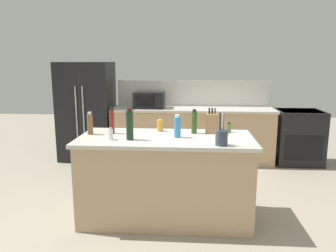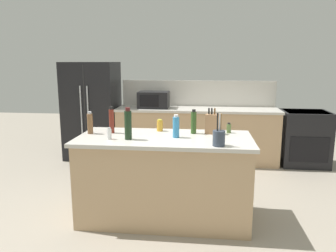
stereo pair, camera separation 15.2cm
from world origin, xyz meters
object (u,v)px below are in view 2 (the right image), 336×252
(spice_jar_oregano, at_px, (229,128))
(salt_shaker, at_px, (109,134))
(microwave, at_px, (154,100))
(utensil_crock, at_px, (219,138))
(knife_block, at_px, (211,124))
(wine_bottle, at_px, (128,124))
(pepper_grinder, at_px, (90,123))
(dish_soap_bottle, at_px, (176,127))
(refrigerator, at_px, (92,111))
(vinegar_bottle, at_px, (112,121))
(range_oven, at_px, (304,138))
(olive_oil_bottle, at_px, (194,122))
(honey_jar, at_px, (160,126))

(spice_jar_oregano, xyz_separation_m, salt_shaker, (-1.27, -0.45, 0.01))
(microwave, height_order, utensil_crock, utensil_crock)
(knife_block, bearing_deg, wine_bottle, -146.04)
(pepper_grinder, xyz_separation_m, dish_soap_bottle, (0.98, -0.08, -0.00))
(microwave, relative_size, wine_bottle, 1.56)
(knife_block, relative_size, pepper_grinder, 1.15)
(refrigerator, distance_m, vinegar_bottle, 2.34)
(knife_block, xyz_separation_m, wine_bottle, (-0.87, -0.37, 0.04))
(range_oven, relative_size, olive_oil_bottle, 3.35)
(vinegar_bottle, relative_size, dish_soap_bottle, 1.22)
(spice_jar_oregano, height_order, olive_oil_bottle, olive_oil_bottle)
(knife_block, distance_m, utensil_crock, 0.55)
(spice_jar_oregano, relative_size, salt_shaker, 0.91)
(spice_jar_oregano, xyz_separation_m, olive_oil_bottle, (-0.40, -0.08, 0.08))
(refrigerator, distance_m, olive_oil_bottle, 2.80)
(olive_oil_bottle, xyz_separation_m, dish_soap_bottle, (-0.18, -0.22, -0.01))
(olive_oil_bottle, height_order, honey_jar, olive_oil_bottle)
(knife_block, relative_size, salt_shaker, 2.29)
(refrigerator, xyz_separation_m, salt_shaker, (1.03, -2.42, 0.14))
(salt_shaker, xyz_separation_m, wine_bottle, (0.20, 0.02, 0.10))
(wine_bottle, bearing_deg, vinegar_bottle, 132.30)
(utensil_crock, bearing_deg, microwave, 112.17)
(utensil_crock, relative_size, dish_soap_bottle, 1.30)
(refrigerator, xyz_separation_m, pepper_grinder, (0.74, -2.18, 0.20))
(utensil_crock, distance_m, vinegar_bottle, 1.27)
(utensil_crock, relative_size, honey_jar, 2.32)
(vinegar_bottle, xyz_separation_m, dish_soap_bottle, (0.75, -0.14, -0.03))
(vinegar_bottle, relative_size, honey_jar, 2.18)
(refrigerator, height_order, olive_oil_bottle, refrigerator)
(olive_oil_bottle, xyz_separation_m, wine_bottle, (-0.67, -0.36, 0.03))
(vinegar_bottle, bearing_deg, olive_oil_bottle, 4.57)
(refrigerator, xyz_separation_m, utensil_crock, (2.16, -2.57, 0.16))
(refrigerator, distance_m, salt_shaker, 2.64)
(microwave, relative_size, utensil_crock, 1.64)
(pepper_grinder, relative_size, honey_jar, 1.83)
(spice_jar_oregano, relative_size, dish_soap_bottle, 0.47)
(refrigerator, xyz_separation_m, dish_soap_bottle, (1.72, -2.26, 0.19))
(wine_bottle, bearing_deg, microwave, 92.37)
(dish_soap_bottle, bearing_deg, olive_oil_bottle, 49.95)
(wine_bottle, bearing_deg, refrigerator, 117.16)
(microwave, distance_m, olive_oil_bottle, 2.14)
(utensil_crock, bearing_deg, vinegar_bottle, 159.18)
(refrigerator, bearing_deg, microwave, -2.59)
(vinegar_bottle, height_order, spice_jar_oregano, vinegar_bottle)
(microwave, distance_m, vinegar_bottle, 2.07)
(spice_jar_oregano, distance_m, olive_oil_bottle, 0.41)
(range_oven, xyz_separation_m, dish_soap_bottle, (-1.99, -2.21, 0.59))
(spice_jar_oregano, bearing_deg, dish_soap_bottle, -153.32)
(spice_jar_oregano, height_order, pepper_grinder, pepper_grinder)
(salt_shaker, bearing_deg, wine_bottle, 5.41)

